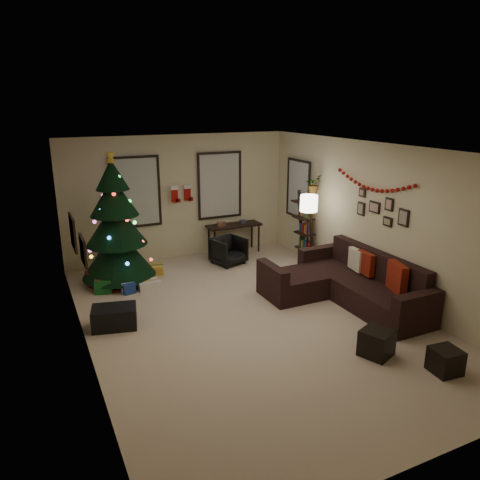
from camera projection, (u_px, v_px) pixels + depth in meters
name	position (u px, v px, depth m)	size (l,w,h in m)	color
floor	(250.00, 319.00, 7.47)	(7.00, 7.00, 0.00)	beige
ceiling	(252.00, 149.00, 6.69)	(7.00, 7.00, 0.00)	white
wall_back	(179.00, 197.00, 10.11)	(5.00, 5.00, 0.00)	beige
wall_front	(430.00, 341.00, 4.05)	(5.00, 5.00, 0.00)	beige
wall_left	(80.00, 262.00, 6.05)	(7.00, 7.00, 0.00)	beige
wall_right	(378.00, 221.00, 8.10)	(7.00, 7.00, 0.00)	beige
window_back_left	(135.00, 192.00, 9.63)	(1.05, 0.06, 1.50)	#728CB2
window_back_right	(219.00, 185.00, 10.41)	(1.05, 0.06, 1.50)	#728CB2
window_right_wall	(299.00, 189.00, 10.26)	(0.06, 0.90, 1.30)	#728CB2
christmas_tree	(116.00, 229.00, 8.70)	(1.39, 1.39, 2.58)	black
presents	(125.00, 281.00, 8.75)	(1.50, 1.01, 0.28)	#14591E
sofa	(346.00, 285.00, 8.09)	(1.88, 2.73, 0.87)	black
pillow_red_a	(397.00, 278.00, 7.45)	(0.13, 0.48, 0.48)	maroon
pillow_red_b	(366.00, 263.00, 8.11)	(0.11, 0.40, 0.40)	maroon
pillow_cream	(356.00, 260.00, 8.33)	(0.11, 0.39, 0.39)	beige
ottoman_near	(377.00, 343.00, 6.34)	(0.39, 0.39, 0.37)	black
ottoman_far	(445.00, 361.00, 5.94)	(0.35, 0.35, 0.33)	black
desk	(234.00, 228.00, 10.57)	(1.25, 0.45, 0.67)	black
desk_chair	(229.00, 251.00, 9.92)	(0.57, 0.53, 0.59)	black
bookshelf	(305.00, 228.00, 9.90)	(0.30, 0.47, 1.56)	black
potted_plant	(313.00, 181.00, 9.41)	(0.43, 0.37, 0.48)	#4C4C4C
floor_lamp	(309.00, 209.00, 9.06)	(0.34, 0.34, 1.62)	black
art_map	(73.00, 233.00, 6.77)	(0.04, 0.60, 0.50)	black
art_abstract	(83.00, 251.00, 5.75)	(0.04, 0.45, 0.35)	black
gallery	(381.00, 210.00, 7.97)	(0.03, 1.25, 0.54)	black
garland	(373.00, 183.00, 8.03)	(0.08, 1.90, 0.30)	#A5140C
stocking_left	(175.00, 194.00, 9.87)	(0.20, 0.05, 0.36)	#990F0C
stocking_right	(188.00, 193.00, 10.11)	(0.20, 0.05, 0.36)	#990F0C
storage_bin	(114.00, 317.00, 7.14)	(0.67, 0.44, 0.33)	black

